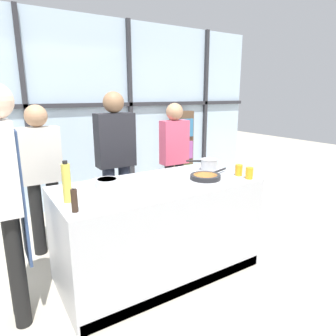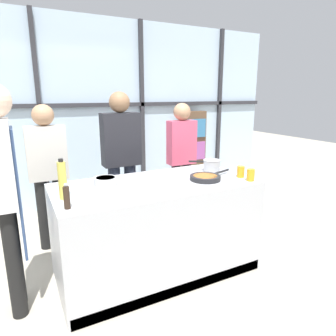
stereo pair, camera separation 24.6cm
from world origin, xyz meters
TOP-DOWN VIEW (x-y plane):
  - ground_plane at (0.00, 0.00)m, footprint 18.00×18.00m
  - back_window_wall at (0.00, 2.21)m, footprint 6.40×0.10m
  - bookshelf at (1.68, 2.03)m, footprint 0.41×0.19m
  - demo_island at (0.00, -0.00)m, footprint 1.85×0.89m
  - chef at (-1.22, 0.01)m, footprint 0.25×0.36m
  - spectator_far_left at (-0.83, 0.98)m, footprint 0.40×0.22m
  - spectator_center_left at (0.00, 0.98)m, footprint 0.45×0.24m
  - spectator_center_right at (0.83, 0.98)m, footprint 0.37×0.22m
  - frying_pan at (0.47, -0.12)m, footprint 0.51×0.29m
  - saucepan at (0.71, 0.13)m, footprint 0.30×0.23m
  - white_plate at (-0.41, 0.33)m, footprint 0.22×0.22m
  - mixing_bowl at (-0.43, 0.15)m, footprint 0.21×0.21m
  - oil_bottle at (-0.82, -0.06)m, footprint 0.07×0.07m
  - pepper_grinder at (-0.83, -0.29)m, footprint 0.04×0.04m
  - juice_glass_near at (0.82, -0.34)m, footprint 0.07×0.07m
  - juice_glass_far at (0.82, -0.20)m, footprint 0.07×0.07m

SIDE VIEW (x-z plane):
  - ground_plane at x=0.00m, z-range 0.00..0.00m
  - demo_island at x=0.00m, z-range 0.00..0.90m
  - bookshelf at x=1.68m, z-range 0.00..1.41m
  - white_plate at x=-0.41m, z-range 0.90..0.92m
  - spectator_far_left at x=-0.83m, z-range 0.11..1.71m
  - spectator_center_right at x=0.83m, z-range 0.13..1.72m
  - frying_pan at x=0.47m, z-range 0.90..0.95m
  - mixing_bowl at x=-0.43m, z-range 0.91..0.98m
  - juice_glass_near at x=0.82m, z-range 0.90..1.01m
  - juice_glass_far at x=0.82m, z-range 0.90..1.01m
  - saucepan at x=0.71m, z-range 0.91..1.03m
  - spectator_center_left at x=0.00m, z-range 0.12..1.85m
  - pepper_grinder at x=-0.83m, z-range 0.89..1.09m
  - oil_bottle at x=-0.82m, z-range 0.89..1.22m
  - chef at x=-1.22m, z-range 0.17..1.95m
  - back_window_wall at x=0.00m, z-range 0.00..2.80m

